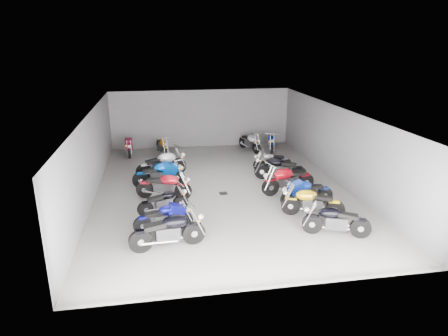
{
  "coord_description": "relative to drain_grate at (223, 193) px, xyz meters",
  "views": [
    {
      "loc": [
        -2.45,
        -15.14,
        5.88
      ],
      "look_at": [
        0.06,
        -0.3,
        1.0
      ],
      "focal_mm": 32.0,
      "sensor_mm": 36.0,
      "label": 1
    }
  ],
  "objects": [
    {
      "name": "wall_left",
      "position": [
        -5.0,
        0.5,
        1.59
      ],
      "size": [
        0.1,
        14.0,
        3.2
      ],
      "primitive_type": "cube",
      "color": "slate",
      "rests_on": "ground"
    },
    {
      "name": "motorcycle_right_e",
      "position": [
        2.67,
        1.14,
        0.54
      ],
      "size": [
        2.14,
        1.03,
        1.0
      ],
      "rotation": [
        0.0,
        0.0,
        1.17
      ],
      "color": "black",
      "rests_on": "ground"
    },
    {
      "name": "wall_back",
      "position": [
        0.0,
        7.5,
        1.59
      ],
      "size": [
        10.0,
        0.1,
        3.2
      ],
      "primitive_type": "cube",
      "color": "slate",
      "rests_on": "ground"
    },
    {
      "name": "motorcycle_right_a",
      "position": [
        2.86,
        -4.1,
        0.5
      ],
      "size": [
        2.02,
        0.89,
        0.93
      ],
      "rotation": [
        0.0,
        0.0,
        1.2
      ],
      "color": "black",
      "rests_on": "ground"
    },
    {
      "name": "motorcycle_left_a",
      "position": [
        -2.29,
        -4.01,
        0.54
      ],
      "size": [
        2.26,
        0.58,
        1.0
      ],
      "rotation": [
        0.0,
        0.0,
        -1.41
      ],
      "color": "black",
      "rests_on": "ground"
    },
    {
      "name": "ground",
      "position": [
        0.0,
        0.5,
        -0.01
      ],
      "size": [
        14.0,
        14.0,
        0.0
      ],
      "primitive_type": "plane",
      "color": "gray",
      "rests_on": "ground"
    },
    {
      "name": "motorcycle_left_d",
      "position": [
        -2.31,
        -0.14,
        0.52
      ],
      "size": [
        2.13,
        0.75,
        0.96
      ],
      "rotation": [
        0.0,
        0.0,
        -1.85
      ],
      "color": "black",
      "rests_on": "ground"
    },
    {
      "name": "motorcycle_left_f",
      "position": [
        -2.34,
        2.49,
        0.56
      ],
      "size": [
        2.26,
        0.97,
        1.03
      ],
      "rotation": [
        0.0,
        0.0,
        -1.22
      ],
      "color": "black",
      "rests_on": "ground"
    },
    {
      "name": "drain_grate",
      "position": [
        0.0,
        0.0,
        0.0
      ],
      "size": [
        0.32,
        0.32,
        0.01
      ],
      "primitive_type": "cube",
      "color": "black",
      "rests_on": "ground"
    },
    {
      "name": "motorcycle_left_b",
      "position": [
        -2.39,
        -2.9,
        0.45
      ],
      "size": [
        1.92,
        0.45,
        0.84
      ],
      "rotation": [
        0.0,
        0.0,
        -1.44
      ],
      "color": "black",
      "rests_on": "ground"
    },
    {
      "name": "motorcycle_back_e",
      "position": [
        2.49,
        6.03,
        0.5
      ],
      "size": [
        0.77,
        2.03,
        0.92
      ],
      "rotation": [
        0.0,
        0.0,
        3.45
      ],
      "color": "black",
      "rests_on": "ground"
    },
    {
      "name": "motorcycle_back_f",
      "position": [
        3.64,
        5.88,
        0.49
      ],
      "size": [
        0.59,
        2.05,
        0.91
      ],
      "rotation": [
        0.0,
        0.0,
        2.93
      ],
      "color": "black",
      "rests_on": "ground"
    },
    {
      "name": "motorcycle_left_c",
      "position": [
        -2.37,
        -1.52,
        0.44
      ],
      "size": [
        1.8,
        0.65,
        0.81
      ],
      "rotation": [
        0.0,
        0.0,
        -1.28
      ],
      "color": "black",
      "rests_on": "ground"
    },
    {
      "name": "motorcycle_right_f",
      "position": [
        2.73,
        2.57,
        0.44
      ],
      "size": [
        1.85,
        0.38,
        0.81
      ],
      "rotation": [
        0.0,
        0.0,
        1.62
      ],
      "color": "black",
      "rests_on": "ground"
    },
    {
      "name": "motorcycle_back_b",
      "position": [
        -2.28,
        6.22,
        0.45
      ],
      "size": [
        0.59,
        1.88,
        0.84
      ],
      "rotation": [
        0.0,
        0.0,
        3.38
      ],
      "color": "black",
      "rests_on": "ground"
    },
    {
      "name": "wall_right",
      "position": [
        5.0,
        0.5,
        1.59
      ],
      "size": [
        0.1,
        14.0,
        3.2
      ],
      "primitive_type": "cube",
      "color": "slate",
      "rests_on": "ground"
    },
    {
      "name": "motorcycle_back_a",
      "position": [
        -4.0,
        6.32,
        0.48
      ],
      "size": [
        0.43,
        2.04,
        0.9
      ],
      "rotation": [
        0.0,
        0.0,
        3.2
      ],
      "color": "black",
      "rests_on": "ground"
    },
    {
      "name": "ceiling",
      "position": [
        0.0,
        0.5,
        3.21
      ],
      "size": [
        10.0,
        14.0,
        0.04
      ],
      "primitive_type": "cube",
      "color": "black",
      "rests_on": "wall_back"
    },
    {
      "name": "motorcycle_right_c",
      "position": [
        2.82,
        -1.66,
        0.49
      ],
      "size": [
        2.07,
        0.46,
        0.91
      ],
      "rotation": [
        0.0,
        0.0,
        1.67
      ],
      "color": "black",
      "rests_on": "ground"
    },
    {
      "name": "motorcycle_left_e",
      "position": [
        -2.48,
        1.28,
        0.52
      ],
      "size": [
        2.18,
        0.47,
        0.96
      ],
      "rotation": [
        0.0,
        0.0,
        -1.5
      ],
      "color": "black",
      "rests_on": "ground"
    },
    {
      "name": "motorcycle_right_d",
      "position": [
        2.53,
        -0.37,
        0.55
      ],
      "size": [
        2.3,
        0.71,
        1.02
      ],
      "rotation": [
        0.0,
        0.0,
        1.8
      ],
      "color": "black",
      "rests_on": "ground"
    },
    {
      "name": "motorcycle_right_b",
      "position": [
        2.66,
        -2.64,
        0.51
      ],
      "size": [
        2.07,
        0.93,
        0.95
      ],
      "rotation": [
        0.0,
        0.0,
        1.2
      ],
      "color": "black",
      "rests_on": "ground"
    }
  ]
}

